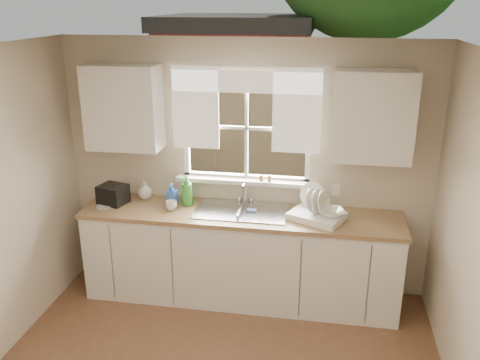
% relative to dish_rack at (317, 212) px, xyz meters
% --- Properties ---
extents(room_walls, '(3.62, 4.02, 2.50)m').
position_rel_dish_rack_xyz_m(room_walls, '(-0.71, -1.73, 0.26)').
color(room_walls, beige).
rests_on(room_walls, ground).
extents(ceiling, '(3.60, 4.00, 0.02)m').
position_rel_dish_rack_xyz_m(ceiling, '(-0.71, -1.66, 1.53)').
color(ceiling, silver).
rests_on(ceiling, room_walls).
extents(window, '(1.38, 0.16, 1.06)m').
position_rel_dish_rack_xyz_m(window, '(-0.71, 0.34, 0.51)').
color(window, white).
rests_on(window, room_walls).
extents(curtains, '(1.50, 0.03, 0.81)m').
position_rel_dish_rack_xyz_m(curtains, '(-0.71, 0.29, 0.96)').
color(curtains, white).
rests_on(curtains, room_walls).
extents(base_cabinets, '(3.00, 0.62, 0.87)m').
position_rel_dish_rack_xyz_m(base_cabinets, '(-0.71, 0.02, -0.54)').
color(base_cabinets, silver).
rests_on(base_cabinets, ground).
extents(countertop, '(3.04, 0.65, 0.04)m').
position_rel_dish_rack_xyz_m(countertop, '(-0.71, 0.02, -0.08)').
color(countertop, olive).
rests_on(countertop, base_cabinets).
extents(upper_cabinet_left, '(0.70, 0.33, 0.80)m').
position_rel_dish_rack_xyz_m(upper_cabinet_left, '(-1.86, 0.16, 0.88)').
color(upper_cabinet_left, silver).
rests_on(upper_cabinet_left, room_walls).
extents(upper_cabinet_right, '(0.70, 0.33, 0.80)m').
position_rel_dish_rack_xyz_m(upper_cabinet_right, '(0.44, 0.16, 0.88)').
color(upper_cabinet_right, silver).
rests_on(upper_cabinet_right, room_walls).
extents(wall_outlet, '(0.08, 0.01, 0.12)m').
position_rel_dish_rack_xyz_m(wall_outlet, '(0.17, 0.32, 0.11)').
color(wall_outlet, beige).
rests_on(wall_outlet, room_walls).
extents(sill_jars, '(0.12, 0.04, 0.06)m').
position_rel_dish_rack_xyz_m(sill_jars, '(-0.51, 0.28, 0.21)').
color(sill_jars, brown).
rests_on(sill_jars, window).
extents(sink, '(0.88, 0.52, 0.40)m').
position_rel_dish_rack_xyz_m(sink, '(-0.71, 0.05, -0.14)').
color(sink, '#B7B7BC').
rests_on(sink, countertop).
extents(dish_rack, '(0.57, 0.52, 0.31)m').
position_rel_dish_rack_xyz_m(dish_rack, '(0.00, 0.00, 0.00)').
color(dish_rack, white).
rests_on(dish_rack, countertop).
extents(bowl, '(0.28, 0.28, 0.06)m').
position_rel_dish_rack_xyz_m(bowl, '(0.13, -0.05, 0.03)').
color(bowl, white).
rests_on(bowl, dish_rack).
extents(soap_bottle_a, '(0.13, 0.13, 0.30)m').
position_rel_dish_rack_xyz_m(soap_bottle_a, '(-1.26, 0.12, 0.09)').
color(soap_bottle_a, green).
rests_on(soap_bottle_a, countertop).
extents(soap_bottle_b, '(0.10, 0.11, 0.21)m').
position_rel_dish_rack_xyz_m(soap_bottle_b, '(-1.41, 0.13, 0.04)').
color(soap_bottle_b, blue).
rests_on(soap_bottle_b, countertop).
extents(soap_bottle_c, '(0.16, 0.16, 0.18)m').
position_rel_dish_rack_xyz_m(soap_bottle_c, '(-1.73, 0.22, 0.03)').
color(soap_bottle_c, beige).
rests_on(soap_bottle_c, countertop).
extents(saucer, '(0.16, 0.16, 0.01)m').
position_rel_dish_rack_xyz_m(saucer, '(-2.05, -0.06, -0.06)').
color(saucer, silver).
rests_on(saucer, countertop).
extents(cup, '(0.15, 0.15, 0.09)m').
position_rel_dish_rack_xyz_m(cup, '(-1.38, -0.02, -0.02)').
color(cup, white).
rests_on(cup, countertop).
extents(black_appliance, '(0.30, 0.28, 0.19)m').
position_rel_dish_rack_xyz_m(black_appliance, '(-1.99, 0.04, 0.03)').
color(black_appliance, black).
rests_on(black_appliance, countertop).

